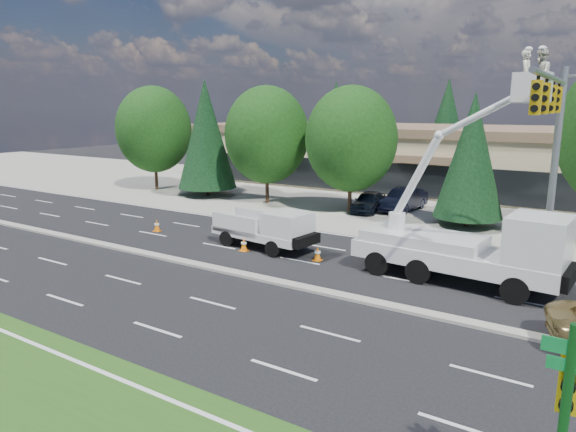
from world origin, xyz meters
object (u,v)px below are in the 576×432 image
Objects in this scene: bucket_truck at (474,238)px; signal_mast at (554,137)px; street_sign_pole at (565,412)px; utility_pickup at (268,233)px.

signal_mast is at bearing 56.72° from bucket_truck.
street_sign_pole is 13.24m from bucket_truck.
bucket_truck is (10.28, -0.01, 1.14)m from utility_pickup.
utility_pickup is at bearing 139.10° from street_sign_pole.
street_sign_pole is 0.42× the size of bucket_truck.
utility_pickup is at bearing -175.64° from bucket_truck.
street_sign_pole reaches higher than utility_pickup.
signal_mast is 1.08× the size of bucket_truck.
bucket_truck reaches higher than utility_pickup.
street_sign_pole is at bearing -66.97° from bucket_truck.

